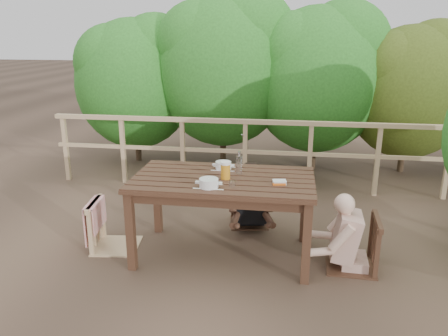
# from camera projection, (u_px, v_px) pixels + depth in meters

# --- Properties ---
(ground) EXTENTS (60.00, 60.00, 0.00)m
(ground) POSITION_uv_depth(u_px,v_px,m) (223.00, 254.00, 4.53)
(ground) COLOR brown
(ground) RESTS_ON ground
(table) EXTENTS (1.74, 0.98, 0.81)m
(table) POSITION_uv_depth(u_px,v_px,m) (223.00, 217.00, 4.42)
(table) COLOR #382217
(table) RESTS_ON ground
(chair_left) EXTENTS (0.53, 0.53, 0.95)m
(chair_left) POSITION_uv_depth(u_px,v_px,m) (114.00, 205.00, 4.55)
(chair_left) COLOR tan
(chair_left) RESTS_ON ground
(chair_far) EXTENTS (0.49, 0.49, 0.86)m
(chair_far) POSITION_uv_depth(u_px,v_px,m) (250.00, 189.00, 5.13)
(chair_far) COLOR #382217
(chair_far) RESTS_ON ground
(chair_right) EXTENTS (0.50, 0.50, 0.97)m
(chair_right) POSITION_uv_depth(u_px,v_px,m) (354.00, 220.00, 4.16)
(chair_right) COLOR #382217
(chair_right) RESTS_ON ground
(woman) EXTENTS (0.58, 0.67, 1.20)m
(woman) POSITION_uv_depth(u_px,v_px,m) (250.00, 174.00, 5.10)
(woman) COLOR black
(woman) RESTS_ON ground
(diner_right) EXTENTS (0.61, 0.51, 1.20)m
(diner_right) POSITION_uv_depth(u_px,v_px,m) (359.00, 208.00, 4.12)
(diner_right) COLOR tan
(diner_right) RESTS_ON ground
(railing) EXTENTS (5.60, 0.10, 1.01)m
(railing) POSITION_uv_depth(u_px,v_px,m) (245.00, 155.00, 6.28)
(railing) COLOR tan
(railing) RESTS_ON ground
(hedge_row) EXTENTS (6.60, 1.60, 3.80)m
(hedge_row) POSITION_uv_depth(u_px,v_px,m) (280.00, 49.00, 6.94)
(hedge_row) COLOR #26671F
(hedge_row) RESTS_ON ground
(soup_near) EXTENTS (0.29, 0.29, 0.10)m
(soup_near) POSITION_uv_depth(u_px,v_px,m) (209.00, 184.00, 4.01)
(soup_near) COLOR white
(soup_near) RESTS_ON table
(soup_far) EXTENTS (0.27, 0.27, 0.09)m
(soup_far) POSITION_uv_depth(u_px,v_px,m) (223.00, 166.00, 4.55)
(soup_far) COLOR white
(soup_far) RESTS_ON table
(bread_roll) EXTENTS (0.11, 0.09, 0.07)m
(bread_roll) POSITION_uv_depth(u_px,v_px,m) (212.00, 183.00, 4.08)
(bread_roll) COLOR olive
(bread_roll) RESTS_ON table
(beer_glass) EXTENTS (0.09, 0.09, 0.18)m
(beer_glass) POSITION_uv_depth(u_px,v_px,m) (226.00, 171.00, 4.23)
(beer_glass) COLOR orange
(beer_glass) RESTS_ON table
(bottle) EXTENTS (0.06, 0.06, 0.25)m
(bottle) POSITION_uv_depth(u_px,v_px,m) (239.00, 164.00, 4.35)
(bottle) COLOR white
(bottle) RESTS_ON table
(tumbler) EXTENTS (0.06, 0.06, 0.07)m
(tumbler) POSITION_uv_depth(u_px,v_px,m) (232.00, 185.00, 4.02)
(tumbler) COLOR silver
(tumbler) RESTS_ON table
(butter_tub) EXTENTS (0.14, 0.11, 0.05)m
(butter_tub) POSITION_uv_depth(u_px,v_px,m) (279.00, 183.00, 4.10)
(butter_tub) COLOR white
(butter_tub) RESTS_ON table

